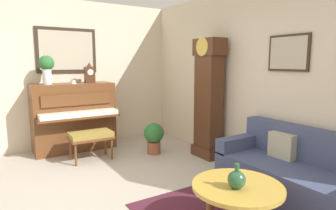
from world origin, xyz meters
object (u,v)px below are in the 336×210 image
object	(u,v)px
flower_vase	(47,66)
mantel_clock	(90,74)
piano_bench	(91,136)
teacup	(73,82)
couch	(298,175)
potted_plant	(154,136)
coffee_table	(237,188)
piano	(74,116)
grandfather_clock	(208,102)
green_jug	(237,179)

from	to	relation	value
flower_vase	mantel_clock	bearing A→B (deg)	89.96
piano_bench	flower_vase	world-z (taller)	flower_vase
piano_bench	mantel_clock	world-z (taller)	mantel_clock
piano_bench	teacup	bearing A→B (deg)	-174.12
couch	potted_plant	size ratio (longest dim) A/B	3.39
coffee_table	teacup	bearing A→B (deg)	-169.25
piano_bench	mantel_clock	bearing A→B (deg)	161.84
piano	mantel_clock	bearing A→B (deg)	89.50
teacup	coffee_table	bearing A→B (deg)	10.75
flower_vase	potted_plant	world-z (taller)	flower_vase
potted_plant	piano	bearing A→B (deg)	-131.89
piano	couch	size ratio (longest dim) A/B	0.76
teacup	potted_plant	distance (m)	1.76
grandfather_clock	flower_vase	world-z (taller)	grandfather_clock
mantel_clock	piano	bearing A→B (deg)	-90.50
teacup	potted_plant	bearing A→B (deg)	49.64
teacup	green_jug	size ratio (longest dim) A/B	0.48
mantel_clock	flower_vase	size ratio (longest dim) A/B	0.66
mantel_clock	flower_vase	distance (m)	0.76
piano_bench	couch	bearing A→B (deg)	31.22
piano	teacup	xyz separation A→B (m)	(0.06, 0.00, 0.64)
piano_bench	couch	xyz separation A→B (m)	(2.70, 1.64, -0.09)
mantel_clock	green_jug	distance (m)	3.68
coffee_table	potted_plant	size ratio (longest dim) A/B	1.57
grandfather_clock	piano_bench	bearing A→B (deg)	-116.49
coffee_table	potted_plant	bearing A→B (deg)	169.33
couch	piano	bearing A→B (deg)	-153.63
couch	mantel_clock	xyz separation A→B (m)	(-3.46, -1.39, 1.11)
teacup	mantel_clock	bearing A→B (deg)	99.72
grandfather_clock	couch	size ratio (longest dim) A/B	1.07
mantel_clock	potted_plant	world-z (taller)	mantel_clock
grandfather_clock	potted_plant	distance (m)	1.15
green_jug	teacup	bearing A→B (deg)	-170.48
grandfather_clock	teacup	size ratio (longest dim) A/B	17.50
green_jug	mantel_clock	bearing A→B (deg)	-175.68
grandfather_clock	flower_vase	bearing A→B (deg)	-125.76
couch	potted_plant	distance (m)	2.51
grandfather_clock	mantel_clock	size ratio (longest dim) A/B	5.34
coffee_table	flower_vase	xyz separation A→B (m)	(-3.52, -1.09, 1.14)
couch	mantel_clock	bearing A→B (deg)	-158.09
piano	coffee_table	distance (m)	3.59
teacup	green_jug	xyz separation A→B (m)	(3.51, 0.59, -0.73)
flower_vase	teacup	bearing A→B (deg)	82.67
piano	flower_vase	xyz separation A→B (m)	(0.00, -0.42, 0.93)
mantel_clock	potted_plant	distance (m)	1.70
grandfather_clock	teacup	world-z (taller)	grandfather_clock
teacup	green_jug	distance (m)	3.64
grandfather_clock	couch	xyz separation A→B (m)	(1.82, -0.14, -0.65)
coffee_table	piano	bearing A→B (deg)	-169.34
couch	teacup	xyz separation A→B (m)	(-3.40, -1.71, 0.96)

